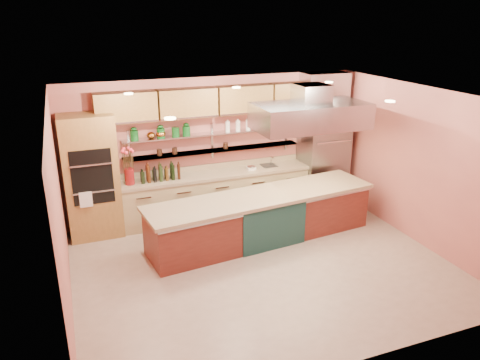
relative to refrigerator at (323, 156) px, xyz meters
name	(u,v)px	position (x,y,z in m)	size (l,w,h in m)	color
floor	(262,266)	(-2.35, -2.14, -1.06)	(6.00, 5.00, 0.02)	tan
ceiling	(265,97)	(-2.35, -2.14, 1.75)	(6.00, 5.00, 0.02)	black
wall_back	(214,146)	(-2.35, 0.36, 0.35)	(6.00, 0.04, 2.80)	#BB6358
wall_front	(355,261)	(-2.35, -4.64, 0.35)	(6.00, 0.04, 2.80)	#BB6358
wall_left	(60,214)	(-5.35, -2.14, 0.35)	(0.04, 5.00, 2.80)	#BB6358
wall_right	(418,165)	(0.65, -2.14, 0.35)	(0.04, 5.00, 2.80)	#BB6358
oven_stack	(91,177)	(-4.80, 0.04, 0.10)	(0.95, 0.64, 2.30)	olive
refrigerator	(323,156)	(0.00, 0.00, 0.00)	(0.95, 0.72, 2.10)	gray
back_counter	(217,194)	(-2.40, 0.06, -0.58)	(3.84, 0.64, 0.93)	tan
wall_shelf_lower	(214,150)	(-2.40, 0.23, 0.30)	(3.60, 0.26, 0.03)	#AFB1B6
wall_shelf_upper	(214,134)	(-2.40, 0.23, 0.65)	(3.60, 0.26, 0.03)	#AFB1B6
upper_cabinets	(216,101)	(-2.35, 0.18, 1.30)	(4.60, 0.36, 0.55)	olive
range_hood	(310,116)	(-1.07, -1.25, 1.20)	(2.00, 1.00, 0.45)	#AFB1B6
ceiling_downlights	(260,97)	(-2.35, -1.94, 1.72)	(4.00, 2.80, 0.02)	#FFE5A5
island	(262,217)	(-1.97, -1.25, -0.61)	(4.20, 0.91, 0.88)	maroon
flower_vase	(129,176)	(-4.13, 0.01, 0.04)	(0.18, 0.18, 0.31)	maroon
oil_bottle_cluster	(161,174)	(-3.54, 0.01, 0.01)	(0.81, 0.23, 0.26)	black
kitchen_scale	(251,167)	(-1.67, 0.01, -0.07)	(0.17, 0.13, 0.10)	silver
bar_faucet	(271,161)	(-1.18, 0.11, -0.02)	(0.03, 0.03, 0.19)	silver
copper_kettle	(151,135)	(-3.64, 0.23, 0.73)	(0.16, 0.16, 0.13)	#B06628
green_canister	(176,132)	(-3.16, 0.23, 0.75)	(0.14, 0.14, 0.17)	#0F4616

